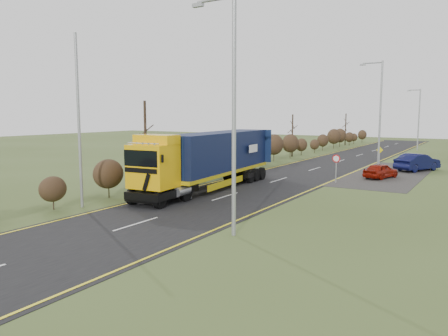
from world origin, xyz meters
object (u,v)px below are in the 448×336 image
Objects in this scene: car_red_hatchback at (381,171)px; car_blue_sedan at (417,162)px; lorry at (210,157)px; speed_sign at (336,163)px; streetlight_near at (231,105)px.

car_blue_sedan reaches higher than car_red_hatchback.
lorry is 6.75× the size of speed_sign.
lorry is 20.92m from car_blue_sedan.
speed_sign is (6.44, 7.26, -0.78)m from lorry.
speed_sign reaches higher than car_red_hatchback.
car_blue_sedan is at bearing 82.27° from streetlight_near.
speed_sign is (-4.13, -10.73, 0.70)m from car_blue_sedan.
lorry reaches higher than speed_sign.
car_red_hatchback is 0.74× the size of car_blue_sedan.
streetlight_near is 4.67× the size of speed_sign.
streetlight_near is at bearing -56.77° from lorry.
car_blue_sedan is 0.48× the size of streetlight_near.
lorry is at bearing 69.87° from car_red_hatchback.
streetlight_near is at bearing -88.26° from speed_sign.
car_blue_sedan is at bearing 54.75° from lorry.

